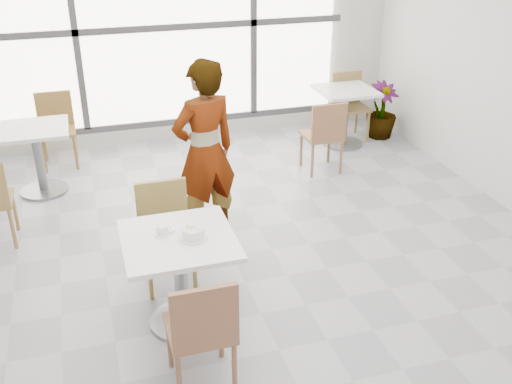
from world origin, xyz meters
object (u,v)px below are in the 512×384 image
object	(u,v)px
chair_near	(202,328)
bg_chair_right_near	(325,132)
chair_far	(165,227)
bg_table_right	(345,109)
main_table	(180,265)
person	(205,152)
bg_chair_right_far	(349,101)
oatmeal_bowl	(193,233)
bg_chair_left_far	(56,124)
plant_right	(382,110)
coffee_cup	(163,230)
bg_table_left	(38,151)

from	to	relation	value
chair_near	bg_chair_right_near	world-z (taller)	same
chair_far	bg_table_right	xyz separation A→B (m)	(2.72, 2.40, -0.01)
main_table	person	distance (m)	1.37
main_table	bg_chair_right_far	bearing A→B (deg)	48.78
chair_far	bg_table_right	world-z (taller)	chair_far
main_table	chair_near	distance (m)	0.72
chair_near	person	bearing A→B (deg)	-103.45
oatmeal_bowl	bg_chair_right_far	bearing A→B (deg)	50.11
chair_near	bg_chair_left_far	distance (m)	4.28
bg_chair_left_far	plant_right	bearing A→B (deg)	-4.70
bg_chair_left_far	plant_right	xyz separation A→B (m)	(4.15, -0.34, -0.12)
person	bg_table_right	bearing A→B (deg)	-158.19
main_table	oatmeal_bowl	bearing A→B (deg)	-19.02
chair_near	bg_table_right	size ratio (longest dim) A/B	1.16
main_table	bg_table_right	distance (m)	4.06
person	plant_right	world-z (taller)	person
chair_near	bg_table_right	distance (m)	4.61
bg_table_right	bg_chair_right_near	bearing A→B (deg)	-128.57
bg_chair_left_far	chair_far	bearing A→B (deg)	-73.49
main_table	chair_near	bearing A→B (deg)	-89.47
chair_far	coffee_cup	distance (m)	0.62
chair_near	oatmeal_bowl	distance (m)	0.75
chair_near	plant_right	size ratio (longest dim) A/B	1.16
chair_near	plant_right	distance (m)	5.07
oatmeal_bowl	person	distance (m)	1.33
bg_table_left	bg_chair_left_far	xyz separation A→B (m)	(0.20, 0.78, 0.01)
bg_chair_right_near	bg_chair_right_far	bearing A→B (deg)	-127.46
coffee_cup	plant_right	distance (m)	4.58
bg_table_left	bg_chair_right_far	xyz separation A→B (m)	(3.93, 0.58, 0.01)
coffee_cup	bg_table_left	xyz separation A→B (m)	(-0.96, 2.61, -0.29)
bg_chair_right_near	bg_chair_right_far	size ratio (longest dim) A/B	1.00
plant_right	person	bearing A→B (deg)	-146.10
chair_far	bg_chair_right_far	world-z (taller)	same
bg_table_right	bg_chair_left_far	distance (m)	3.59
person	bg_chair_left_far	size ratio (longest dim) A/B	1.98
bg_table_left	bg_chair_right_near	distance (m)	3.19
chair_near	bg_chair_right_near	bearing A→B (deg)	-125.05
chair_far	person	world-z (taller)	person
coffee_cup	bg_table_right	xyz separation A→B (m)	(2.80, 2.94, -0.29)
bg_chair_right_far	oatmeal_bowl	bearing A→B (deg)	-129.89
oatmeal_bowl	chair_far	bearing A→B (deg)	99.69
bg_table_left	plant_right	bearing A→B (deg)	5.75
bg_chair_right_near	person	bearing A→B (deg)	32.46
bg_table_right	bg_table_left	bearing A→B (deg)	-174.98
oatmeal_bowl	bg_chair_right_near	distance (m)	3.07
oatmeal_bowl	bg_chair_left_far	world-z (taller)	bg_chair_left_far
plant_right	chair_near	bearing A→B (deg)	-130.52
bg_chair_left_far	bg_chair_right_far	xyz separation A→B (m)	(3.73, -0.20, 0.00)
oatmeal_bowl	bg_chair_right_near	size ratio (longest dim) A/B	0.24
bg_table_left	bg_table_right	size ratio (longest dim) A/B	1.00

